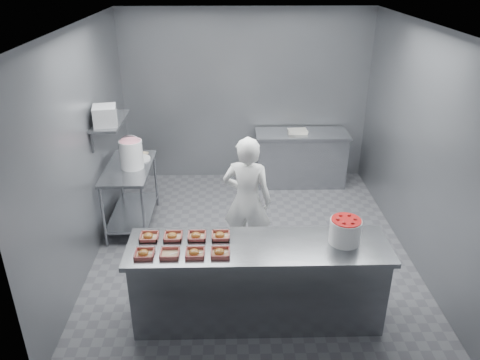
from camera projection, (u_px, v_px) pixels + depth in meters
name	position (u px, v px, depth m)	size (l,w,h in m)	color
floor	(251.00, 246.00, 6.20)	(4.50, 4.50, 0.00)	#4C4C51
ceiling	(254.00, 26.00, 5.00)	(4.50, 4.50, 0.00)	white
wall_back	(246.00, 97.00, 7.63)	(4.00, 0.04, 2.80)	slate
wall_left	(85.00, 149.00, 5.56)	(0.04, 4.50, 2.80)	slate
wall_right	(418.00, 146.00, 5.64)	(0.04, 4.50, 2.80)	slate
service_counter	(258.00, 282.00, 4.79)	(2.60, 0.70, 0.90)	slate
prep_table	(131.00, 187.00, 6.45)	(0.60, 1.20, 0.90)	slate
back_counter	(301.00, 158.00, 7.74)	(1.50, 0.60, 0.90)	slate
wall_shelf	(110.00, 121.00, 6.04)	(0.35, 0.90, 0.03)	slate
tray_0	(144.00, 253.00, 4.43)	(0.19, 0.18, 0.06)	tan
tray_1	(170.00, 253.00, 4.43)	(0.19, 0.18, 0.04)	tan
tray_2	(195.00, 253.00, 4.44)	(0.19, 0.18, 0.06)	tan
tray_3	(220.00, 252.00, 4.44)	(0.19, 0.18, 0.06)	tan
tray_4	(149.00, 236.00, 4.70)	(0.19, 0.18, 0.06)	tan
tray_5	(173.00, 236.00, 4.70)	(0.19, 0.18, 0.06)	tan
tray_6	(197.00, 236.00, 4.71)	(0.19, 0.18, 0.06)	tan
tray_7	(220.00, 236.00, 4.71)	(0.19, 0.18, 0.06)	tan
worker	(247.00, 201.00, 5.62)	(0.59, 0.39, 1.63)	white
strawberry_tub	(345.00, 230.00, 4.59)	(0.31, 0.31, 0.26)	white
glaze_bucket	(131.00, 154.00, 6.21)	(0.32, 0.30, 0.47)	white
bucket_lid	(140.00, 159.00, 6.54)	(0.29, 0.29, 0.02)	white
rag	(142.00, 154.00, 6.72)	(0.14, 0.12, 0.02)	#CCB28C
appliance	(105.00, 116.00, 5.80)	(0.28, 0.32, 0.24)	gray
paper_stack	(298.00, 131.00, 7.54)	(0.30, 0.22, 0.05)	silver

